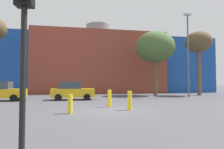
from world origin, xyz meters
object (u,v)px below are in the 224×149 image
object	(u,v)px
parked_car_1	(1,91)
bollard_yellow_0	(109,98)
bare_tree_0	(198,43)
street_lamp	(188,50)
bollard_yellow_2	(130,100)
bare_tree_1	(155,47)
parked_car_2	(72,91)
traffic_light_near_left	(24,15)
bollard_yellow_1	(70,104)

from	to	relation	value
parked_car_1	bollard_yellow_0	distance (m)	10.28
bare_tree_0	street_lamp	distance (m)	4.38
parked_car_1	bollard_yellow_0	world-z (taller)	parked_car_1
bare_tree_0	bollard_yellow_2	world-z (taller)	bare_tree_0
parked_car_1	bare_tree_1	xyz separation A→B (m)	(16.08, 4.60, 5.18)
parked_car_2	bare_tree_1	bearing A→B (deg)	24.60
traffic_light_near_left	bare_tree_0	distance (m)	24.17
bare_tree_1	street_lamp	size ratio (longest dim) A/B	0.88
parked_car_2	bollard_yellow_1	distance (m)	8.11
bollard_yellow_0	bollard_yellow_2	distance (m)	1.89
parked_car_2	street_lamp	size ratio (longest dim) A/B	0.42
street_lamp	bollard_yellow_2	bearing A→B (deg)	-136.92
traffic_light_near_left	bollard_yellow_0	world-z (taller)	traffic_light_near_left
bollard_yellow_0	street_lamp	xyz separation A→B (m)	(9.80, 6.66, 4.54)
parked_car_2	bare_tree_1	distance (m)	12.20
parked_car_1	bollard_yellow_2	xyz separation A→B (m)	(9.40, -7.45, -0.29)
bare_tree_1	parked_car_2	bearing A→B (deg)	-155.40
bare_tree_1	street_lamp	bearing A→B (deg)	-59.15
parked_car_2	street_lamp	distance (m)	13.02
bollard_yellow_2	street_lamp	size ratio (longest dim) A/B	0.12
traffic_light_near_left	bare_tree_0	size ratio (longest dim) A/B	0.51
parked_car_1	bare_tree_0	size ratio (longest dim) A/B	0.48
traffic_light_near_left	bare_tree_1	size ratio (longest dim) A/B	0.51
bollard_yellow_0	street_lamp	size ratio (longest dim) A/B	0.12
parked_car_1	bollard_yellow_1	distance (m)	10.13
traffic_light_near_left	bollard_yellow_2	bearing A→B (deg)	155.74
bare_tree_0	bollard_yellow_1	world-z (taller)	bare_tree_0
parked_car_2	bare_tree_0	world-z (taller)	bare_tree_0
traffic_light_near_left	bollard_yellow_2	size ratio (longest dim) A/B	3.71
bollard_yellow_2	bollard_yellow_1	bearing A→B (deg)	-168.83
bollard_yellow_0	bollard_yellow_2	xyz separation A→B (m)	(0.89, -1.67, -0.01)
bare_tree_1	bollard_yellow_2	size ratio (longest dim) A/B	7.34
bollard_yellow_2	street_lamp	xyz separation A→B (m)	(8.91, 8.33, 4.56)
parked_car_1	bare_tree_0	bearing A→B (deg)	9.51
bollard_yellow_1	traffic_light_near_left	bearing A→B (deg)	-97.65
bare_tree_1	street_lamp	distance (m)	4.42
street_lamp	bare_tree_0	bearing A→B (deg)	40.78
bollard_yellow_2	street_lamp	bearing A→B (deg)	43.08
parked_car_2	bollard_yellow_0	size ratio (longest dim) A/B	3.46
bare_tree_0	bollard_yellow_2	xyz separation A→B (m)	(-12.05, -11.04, -5.98)
bollard_yellow_1	street_lamp	world-z (taller)	street_lamp
parked_car_2	bollard_yellow_2	xyz separation A→B (m)	(3.36, -7.45, -0.28)
parked_car_1	bare_tree_0	world-z (taller)	bare_tree_0
bollard_yellow_0	bollard_yellow_1	world-z (taller)	bollard_yellow_0
bollard_yellow_0	parked_car_1	bearing A→B (deg)	145.83
bollard_yellow_1	street_lamp	xyz separation A→B (m)	(12.23, 8.99, 4.62)
bare_tree_1	bollard_yellow_2	xyz separation A→B (m)	(-6.69, -12.05, -5.47)
parked_car_1	street_lamp	xyz separation A→B (m)	(18.30, 0.88, 4.27)
bare_tree_1	bollard_yellow_0	world-z (taller)	bare_tree_1
bare_tree_0	bare_tree_1	distance (m)	5.48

